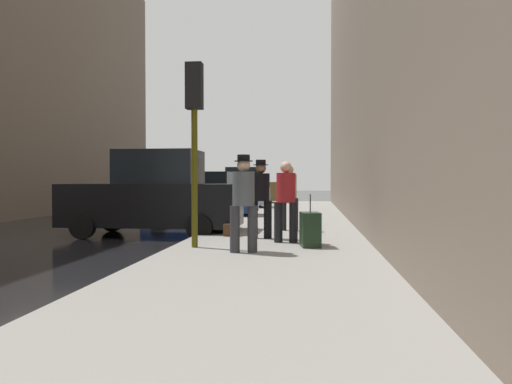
{
  "coord_description": "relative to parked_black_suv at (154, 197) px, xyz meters",
  "views": [
    {
      "loc": [
        6.76,
        -11.72,
        1.46
      ],
      "look_at": [
        5.07,
        3.63,
        1.1
      ],
      "focal_mm": 35.0,
      "sensor_mm": 36.0,
      "label": 1
    }
  ],
  "objects": [
    {
      "name": "parked_blue_sedan",
      "position": [
        0.0,
        5.92,
        -0.18
      ],
      "size": [
        4.24,
        2.14,
        1.79
      ],
      "color": "navy",
      "rests_on": "ground_plane"
    },
    {
      "name": "traffic_light",
      "position": [
        1.85,
        -3.21,
        1.73
      ],
      "size": [
        0.32,
        0.32,
        3.6
      ],
      "color": "#514C0F",
      "rests_on": "sidewalk"
    },
    {
      "name": "pedestrian_in_red_jacket",
      "position": [
        3.59,
        -2.26,
        0.07
      ],
      "size": [
        0.5,
        0.4,
        1.71
      ],
      "color": "black",
      "rests_on": "sidewalk"
    },
    {
      "name": "rolling_suitcase",
      "position": [
        4.1,
        -2.88,
        -0.54
      ],
      "size": [
        0.44,
        0.61,
        1.04
      ],
      "color": "black",
      "rests_on": "sidewalk"
    },
    {
      "name": "parked_gray_coupe",
      "position": [
        0.0,
        23.0,
        -0.18
      ],
      "size": [
        4.21,
        2.08,
        1.79
      ],
      "color": "slate",
      "rests_on": "ground_plane"
    },
    {
      "name": "pedestrian_in_tan_coat",
      "position": [
        3.55,
        0.26,
        0.07
      ],
      "size": [
        0.53,
        0.48,
        1.71
      ],
      "color": "black",
      "rests_on": "sidewalk"
    },
    {
      "name": "ground_plane",
      "position": [
        -2.65,
        -1.05,
        -1.03
      ],
      "size": [
        120.0,
        120.0,
        0.0
      ],
      "primitive_type": "plane",
      "color": "black"
    },
    {
      "name": "parked_bronze_suv",
      "position": [
        0.0,
        16.83,
        0.0
      ],
      "size": [
        4.61,
        2.08,
        2.25
      ],
      "color": "brown",
      "rests_on": "ground_plane"
    },
    {
      "name": "pedestrian_with_fedora",
      "position": [
        2.99,
        -1.56,
        0.1
      ],
      "size": [
        0.51,
        0.43,
        1.78
      ],
      "color": "black",
      "rests_on": "sidewalk"
    },
    {
      "name": "fire_hydrant",
      "position": [
        1.8,
        1.12,
        -0.54
      ],
      "size": [
        0.42,
        0.22,
        0.7
      ],
      "color": "red",
      "rests_on": "sidewalk"
    },
    {
      "name": "parked_silver_sedan",
      "position": [
        0.0,
        11.58,
        -0.18
      ],
      "size": [
        4.22,
        2.09,
        1.79
      ],
      "color": "#B7BABF",
      "rests_on": "ground_plane"
    },
    {
      "name": "parked_black_suv",
      "position": [
        0.0,
        0.0,
        0.0
      ],
      "size": [
        4.62,
        2.11,
        2.25
      ],
      "color": "black",
      "rests_on": "ground_plane"
    },
    {
      "name": "duffel_bag",
      "position": [
        2.23,
        -1.07,
        -0.74
      ],
      "size": [
        0.32,
        0.44,
        0.28
      ],
      "color": "#472D19",
      "rests_on": "sidewalk"
    },
    {
      "name": "sidewalk",
      "position": [
        3.35,
        -1.05,
        -0.96
      ],
      "size": [
        4.0,
        40.0,
        0.15
      ],
      "primitive_type": "cube",
      "color": "gray",
      "rests_on": "ground_plane"
    },
    {
      "name": "pedestrian_with_beanie",
      "position": [
        2.9,
        -3.8,
        0.1
      ],
      "size": [
        0.52,
        0.46,
        1.78
      ],
      "color": "#333338",
      "rests_on": "sidewalk"
    }
  ]
}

